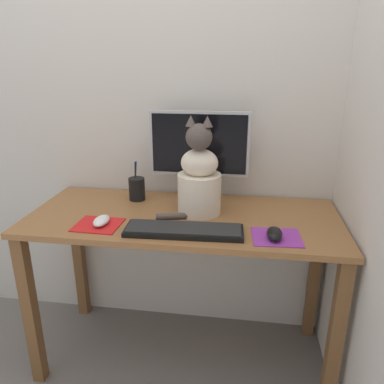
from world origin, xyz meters
name	(u,v)px	position (x,y,z in m)	size (l,w,h in m)	color
ground_plane	(185,353)	(0.00, 0.00, 0.00)	(12.00, 12.00, 0.00)	slate
wall_back	(194,84)	(0.00, 0.31, 1.25)	(7.00, 0.04, 2.50)	beige
wall_side_right	(373,91)	(0.68, 0.00, 1.25)	(0.04, 7.00, 2.50)	beige
desk	(184,239)	(0.00, 0.00, 0.62)	(1.31, 0.56, 0.73)	brown
monitor	(199,151)	(0.04, 0.18, 0.97)	(0.45, 0.17, 0.41)	#B2B2B7
keyboard	(184,230)	(0.03, -0.17, 0.75)	(0.45, 0.15, 0.02)	black
mousepad_left	(98,225)	(-0.32, -0.15, 0.74)	(0.18, 0.16, 0.00)	red
mousepad_right	(277,237)	(0.38, -0.16, 0.74)	(0.19, 0.17, 0.00)	purple
computer_mouse_left	(101,221)	(-0.30, -0.15, 0.75)	(0.06, 0.10, 0.03)	white
computer_mouse_right	(275,234)	(0.37, -0.18, 0.76)	(0.06, 0.10, 0.04)	black
cat	(199,178)	(0.06, 0.03, 0.89)	(0.27, 0.22, 0.42)	beige
pen_cup	(137,189)	(-0.24, 0.15, 0.79)	(0.07, 0.07, 0.18)	black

